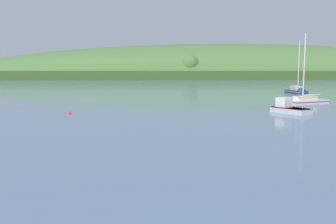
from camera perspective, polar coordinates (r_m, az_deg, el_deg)
name	(u,v)px	position (r m, az deg, el deg)	size (l,w,h in m)	color
far_shoreline_hill	(225,77)	(248.87, 8.95, 5.36)	(466.30, 119.25, 45.15)	#314A21
sailboat_midwater_white	(298,92)	(92.27, 19.66, 2.98)	(3.67, 8.14, 13.55)	navy
sailboat_far_left	(302,103)	(64.34, 20.23, 1.36)	(8.53, 5.95, 12.85)	#ADB2BC
fishing_boat_moored	(287,109)	(50.60, 18.11, 0.38)	(4.78, 5.67, 3.46)	#ADB2BC
mooring_buoy_far_upstream	(70,114)	(48.70, -15.14, -0.26)	(0.45, 0.45, 0.53)	red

